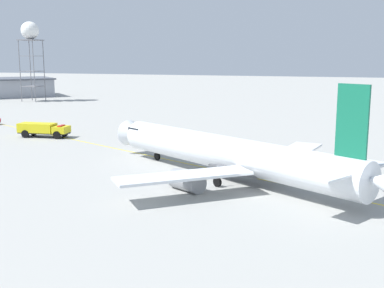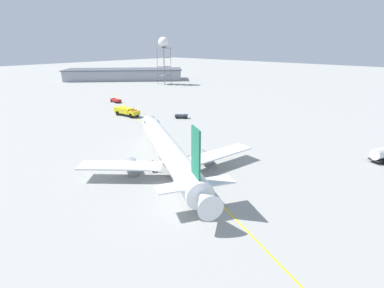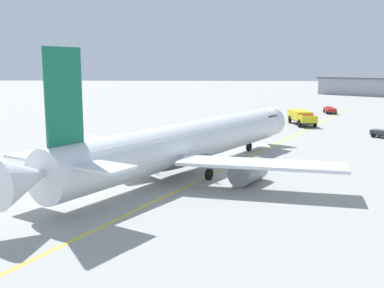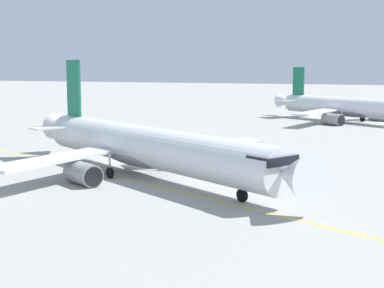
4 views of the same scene
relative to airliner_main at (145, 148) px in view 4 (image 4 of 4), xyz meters
The scene contains 5 objects.
ground_plane 6.96m from the airliner_main, 26.98° to the left, with size 600.00×600.00×0.00m, color #9E9E99.
airliner_main is the anchor object (origin of this frame).
airliner_secondary 65.79m from the airliner_main, 13.22° to the right, with size 29.87×38.82×11.06m.
pushback_tug_truck 32.63m from the airliner_main, 38.32° to the left, with size 5.37×4.99×1.30m.
taxiway_centreline 5.03m from the airliner_main, 103.22° to the left, with size 74.99×161.43×0.01m.
Camera 4 is at (-56.43, -27.93, 11.09)m, focal length 52.71 mm.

